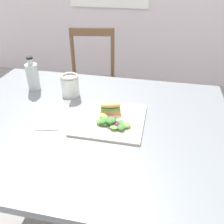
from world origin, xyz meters
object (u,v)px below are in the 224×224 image
object	(u,v)px
bottle_cold_brew	(33,78)
mason_jar_iced_tea	(70,86)
dining_table	(88,140)
sandwich_half_front	(110,108)
fork_on_napkin	(55,111)
plate_lunch	(110,120)
chair_wooden_far	(92,83)

from	to	relation	value
bottle_cold_brew	mason_jar_iced_tea	xyz separation A→B (m)	(0.22, -0.03, -0.02)
dining_table	sandwich_half_front	xyz separation A→B (m)	(0.10, 0.06, 0.16)
dining_table	fork_on_napkin	bearing A→B (deg)	168.76
plate_lunch	bottle_cold_brew	world-z (taller)	bottle_cold_brew
mason_jar_iced_tea	chair_wooden_far	bearing A→B (deg)	98.38
plate_lunch	dining_table	bearing A→B (deg)	-171.11
plate_lunch	sandwich_half_front	world-z (taller)	sandwich_half_front
chair_wooden_far	bottle_cold_brew	world-z (taller)	bottle_cold_brew
dining_table	bottle_cold_brew	world-z (taller)	bottle_cold_brew
plate_lunch	bottle_cold_brew	distance (m)	0.52
chair_wooden_far	plate_lunch	xyz separation A→B (m)	(0.36, -0.94, 0.30)
plate_lunch	fork_on_napkin	world-z (taller)	plate_lunch
chair_wooden_far	mason_jar_iced_tea	size ratio (longest dim) A/B	7.66
fork_on_napkin	plate_lunch	bearing A→B (deg)	-3.32
mason_jar_iced_tea	sandwich_half_front	bearing A→B (deg)	-30.70
chair_wooden_far	sandwich_half_front	world-z (taller)	chair_wooden_far
fork_on_napkin	bottle_cold_brew	world-z (taller)	bottle_cold_brew
plate_lunch	fork_on_napkin	bearing A→B (deg)	176.68
sandwich_half_front	fork_on_napkin	bearing A→B (deg)	-173.24
sandwich_half_front	bottle_cold_brew	bearing A→B (deg)	159.52
bottle_cold_brew	fork_on_napkin	bearing A→B (deg)	-44.66
plate_lunch	fork_on_napkin	size ratio (longest dim) A/B	1.61
dining_table	bottle_cold_brew	xyz separation A→B (m)	(-0.37, 0.23, 0.18)
bottle_cold_brew	mason_jar_iced_tea	size ratio (longest dim) A/B	1.62
fork_on_napkin	bottle_cold_brew	bearing A→B (deg)	135.34
dining_table	bottle_cold_brew	size ratio (longest dim) A/B	6.89
chair_wooden_far	sandwich_half_front	distance (m)	1.02
plate_lunch	sandwich_half_front	size ratio (longest dim) A/B	2.94
dining_table	plate_lunch	distance (m)	0.16
chair_wooden_far	sandwich_half_front	bearing A→B (deg)	-68.43
bottle_cold_brew	sandwich_half_front	bearing A→B (deg)	-20.48
bottle_cold_brew	mason_jar_iced_tea	distance (m)	0.22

